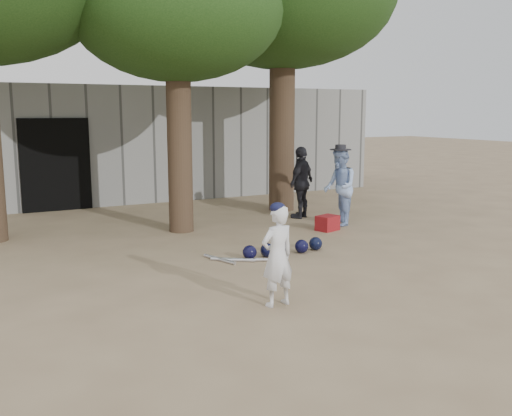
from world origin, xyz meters
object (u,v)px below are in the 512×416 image
boy_player (277,256)px  red_bag (327,223)px  spectator_blue (340,187)px  spectator_dark (301,182)px

boy_player → red_bag: 4.63m
spectator_blue → red_bag: (-0.52, -0.34, -0.66)m
spectator_blue → red_bag: 0.91m
red_bag → spectator_blue: bearing=32.8°
boy_player → spectator_dark: 5.88m
boy_player → red_bag: bearing=-140.0°
boy_player → spectator_blue: (3.63, 3.74, 0.18)m
spectator_dark → red_bag: bearing=48.6°
boy_player → spectator_blue: size_ratio=0.78×
boy_player → spectator_dark: (3.37, 4.82, 0.17)m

